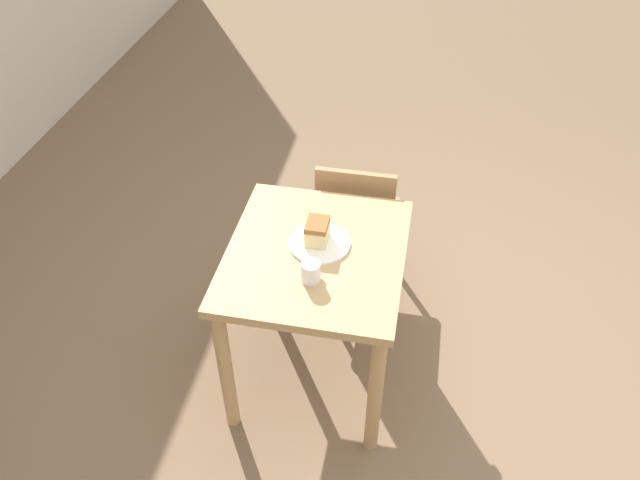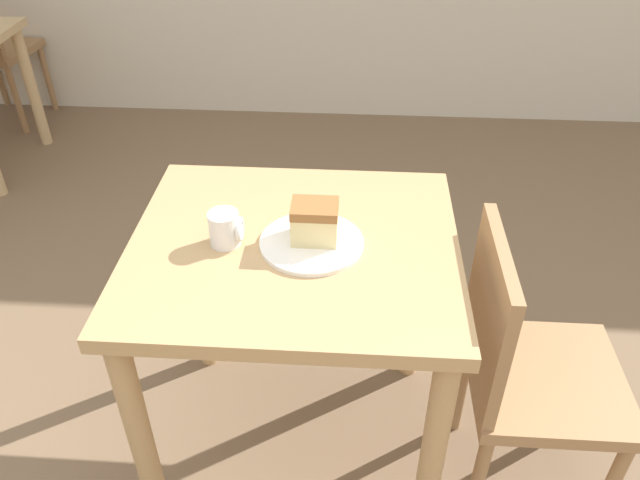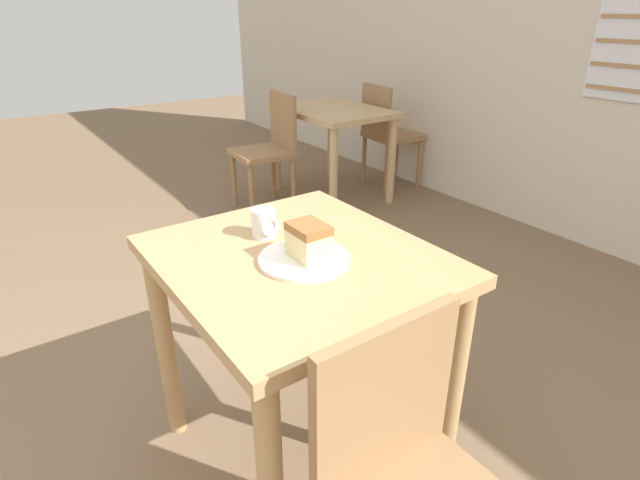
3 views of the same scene
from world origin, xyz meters
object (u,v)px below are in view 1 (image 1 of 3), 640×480
(chair_near_window, at_px, (357,220))
(coffee_mug, at_px, (311,271))
(dining_table_near, at_px, (316,276))
(plate, at_px, (319,243))
(cake_slice, at_px, (317,232))

(chair_near_window, height_order, coffee_mug, coffee_mug)
(dining_table_near, relative_size, plate, 3.18)
(dining_table_near, distance_m, chair_near_window, 0.63)
(cake_slice, relative_size, coffee_mug, 1.29)
(dining_table_near, distance_m, cake_slice, 0.21)
(dining_table_near, xyz_separation_m, cake_slice, (0.05, 0.00, 0.20))
(chair_near_window, relative_size, cake_slice, 7.56)
(chair_near_window, xyz_separation_m, coffee_mug, (-0.76, 0.08, 0.35))
(plate, bearing_deg, dining_table_near, 171.65)
(coffee_mug, bearing_deg, plate, 2.00)
(coffee_mug, bearing_deg, cake_slice, 4.77)
(cake_slice, bearing_deg, plate, -123.81)
(chair_near_window, bearing_deg, cake_slice, 80.21)
(coffee_mug, bearing_deg, dining_table_near, 4.86)
(dining_table_near, height_order, cake_slice, cake_slice)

